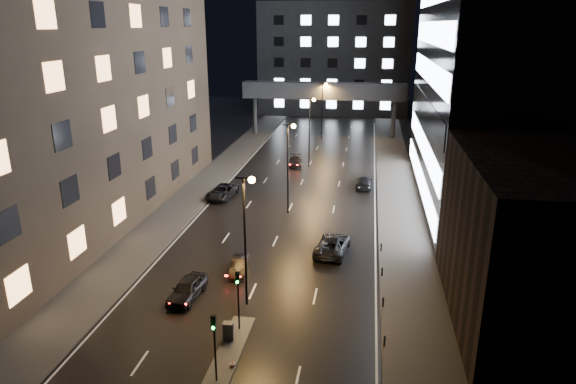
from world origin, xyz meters
name	(u,v)px	position (x,y,z in m)	size (l,w,h in m)	color
ground	(302,182)	(0.00, 40.00, 0.00)	(160.00, 160.00, 0.00)	black
sidewalk_left	(201,188)	(-12.50, 35.00, 0.07)	(5.00, 110.00, 0.15)	#383533
sidewalk_right	(398,198)	(12.50, 35.00, 0.07)	(5.00, 110.00, 0.15)	#383533
building_left	(59,26)	(-22.50, 24.00, 20.00)	(15.00, 48.00, 40.00)	#2D2319
building_right_low	(533,243)	(20.00, 9.00, 6.00)	(10.00, 18.00, 12.00)	black
building_right_glass	(532,2)	(25.00, 36.00, 22.50)	(20.00, 36.00, 45.00)	black
building_far	(335,59)	(0.00, 98.00, 12.50)	(34.00, 14.00, 25.00)	#333335
skybridge	(323,92)	(0.00, 70.00, 8.34)	(30.00, 3.00, 10.00)	#333335
median_island	(230,351)	(0.30, 2.00, 0.07)	(1.60, 8.00, 0.15)	#383533
traffic_signal_near	(238,291)	(0.30, 4.49, 3.09)	(0.28, 0.34, 4.40)	black
traffic_signal_far	(214,338)	(0.30, -1.01, 3.09)	(0.28, 0.34, 4.40)	black
bollard_row	(384,321)	(10.20, 6.50, 0.45)	(0.12, 25.12, 0.90)	black
streetlight_near	(247,225)	(0.16, 8.00, 6.50)	(1.45, 0.50, 10.15)	black
streetlight_mid_a	(289,157)	(0.16, 28.00, 6.50)	(1.45, 0.50, 10.15)	black
streetlight_mid_b	(311,123)	(0.16, 48.00, 6.50)	(1.45, 0.50, 10.15)	black
streetlight_far	(323,103)	(0.16, 68.00, 6.50)	(1.45, 0.50, 10.15)	black
car_away_a	(187,289)	(-4.75, 8.19, 0.80)	(1.89, 4.69, 1.60)	black
car_away_b	(239,266)	(-1.84, 12.98, 0.64)	(1.35, 3.87, 1.28)	black
car_away_c	(222,192)	(-8.77, 31.97, 0.77)	(2.57, 5.58, 1.55)	black
car_away_d	(296,161)	(-2.02, 48.08, 0.67)	(1.87, 4.61, 1.34)	black
car_toward_a	(332,245)	(5.72, 18.25, 0.80)	(2.67, 5.79, 1.61)	black
car_toward_b	(364,182)	(8.29, 38.87, 0.71)	(1.99, 4.91, 1.42)	black
utility_cabinet	(229,331)	(-0.10, 3.21, 0.76)	(0.71, 0.53, 1.22)	#4B4C4E
cone_b	(232,365)	(0.88, 0.41, 0.26)	(0.36, 0.36, 0.52)	red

